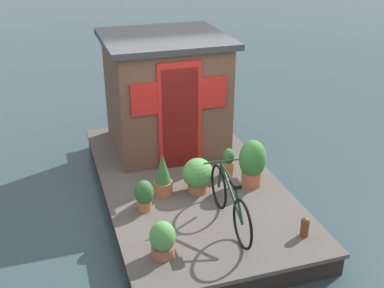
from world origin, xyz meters
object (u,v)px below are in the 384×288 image
houseboat_cabin (166,92)px  bicycle (230,202)px  potted_plant_sage (144,195)px  mooring_bollard (305,226)px  potted_plant_succulent (163,175)px  potted_plant_mint (228,162)px  potted_plant_basil (198,175)px  potted_plant_thyme (163,240)px  potted_plant_geranium (252,162)px

houseboat_cabin → bicycle: 2.81m
potted_plant_sage → mooring_bollard: size_ratio=1.70×
houseboat_cabin → potted_plant_succulent: houseboat_cabin is taller
potted_plant_mint → mooring_bollard: bearing=-169.1°
potted_plant_succulent → potted_plant_sage: 0.49m
bicycle → potted_plant_basil: 0.99m
potted_plant_succulent → potted_plant_thyme: (-1.41, 0.37, -0.09)m
potted_plant_mint → potted_plant_sage: (-0.59, 1.51, 0.01)m
houseboat_cabin → potted_plant_basil: size_ratio=3.87×
houseboat_cabin → potted_plant_thyme: size_ratio=4.30×
potted_plant_geranium → mooring_bollard: (-1.43, -0.12, -0.24)m
houseboat_cabin → mooring_bollard: (-3.25, -1.00, -0.86)m
houseboat_cabin → mooring_bollard: 3.51m
mooring_bollard → potted_plant_mint: bearing=10.9°
potted_plant_succulent → potted_plant_basil: size_ratio=1.26×
potted_plant_basil → potted_plant_thyme: 1.61m
houseboat_cabin → potted_plant_sage: houseboat_cabin is taller
potted_plant_mint → potted_plant_geranium: potted_plant_geranium is taller
bicycle → potted_plant_thyme: bicycle is taller
bicycle → potted_plant_succulent: 1.23m
potted_plant_sage → potted_plant_geranium: 1.76m
potted_plant_succulent → potted_plant_geranium: (-0.14, -1.38, 0.07)m
bicycle → potted_plant_thyme: 1.09m
potted_plant_thyme → potted_plant_sage: 1.08m
houseboat_cabin → potted_plant_geranium: size_ratio=2.74×
potted_plant_basil → potted_plant_sage: potted_plant_basil is taller
bicycle → potted_plant_mint: bicycle is taller
potted_plant_basil → mooring_bollard: bearing=-147.0°
potted_plant_sage → potted_plant_thyme: bearing=179.4°
potted_plant_sage → houseboat_cabin: bearing=-23.1°
potted_plant_sage → potted_plant_geranium: bearing=-83.8°
potted_plant_succulent → potted_plant_mint: bearing=-77.1°
potted_plant_mint → potted_plant_geranium: 0.49m
potted_plant_basil → bicycle: bearing=-172.4°
potted_plant_succulent → potted_plant_sage: potted_plant_succulent is taller
bicycle → potted_plant_sage: bicycle is taller
potted_plant_basil → potted_plant_geranium: (-0.07, -0.86, 0.11)m
potted_plant_succulent → potted_plant_basil: (-0.07, -0.52, -0.04)m
bicycle → potted_plant_geranium: bearing=-38.8°
houseboat_cabin → potted_plant_geranium: houseboat_cabin is taller
potted_plant_basil → potted_plant_geranium: 0.87m
potted_plant_succulent → potted_plant_mint: potted_plant_succulent is taller
houseboat_cabin → potted_plant_sage: (-2.01, 0.86, -0.77)m
potted_plant_mint → potted_plant_sage: bearing=111.5°
bicycle → potted_plant_sage: 1.24m
mooring_bollard → bicycle: bearing=58.0°
potted_plant_basil → potted_plant_mint: 0.71m
mooring_bollard → houseboat_cabin: bearing=17.1°
potted_plant_succulent → potted_plant_thyme: size_ratio=1.40×
bicycle → potted_plant_geranium: (0.90, -0.73, 0.03)m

